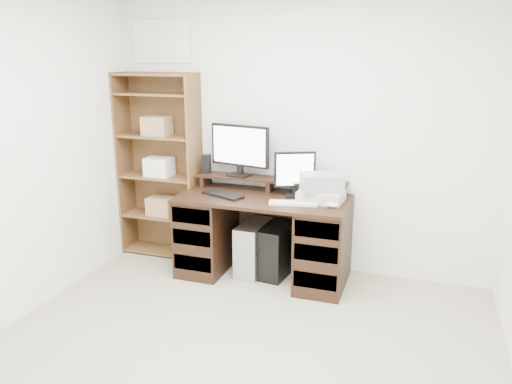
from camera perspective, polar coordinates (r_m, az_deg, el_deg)
The scene contains 14 objects.
room at distance 2.71m, azimuth -5.48°, elevation 0.15°, with size 3.54×4.04×2.54m.
desk at distance 4.50m, azimuth 0.87°, elevation -4.97°, with size 1.50×0.70×0.75m.
riser_shelf at distance 4.56m, azimuth 1.70°, elevation 1.25°, with size 1.40×0.22×0.12m.
monitor_wide at distance 4.60m, azimuth -1.85°, elevation 5.09°, with size 0.59×0.19×0.47m.
monitor_small at distance 4.38m, azimuth 4.45°, elevation 2.28°, with size 0.35×0.20×0.40m.
speaker at distance 4.77m, azimuth -5.68°, elevation 3.24°, with size 0.07×0.07×0.18m, color black.
keyboard_black at distance 4.42m, azimuth -3.82°, elevation -0.33°, with size 0.40×0.13×0.02m, color black.
keyboard_white at distance 4.18m, azimuth 4.28°, elevation -1.28°, with size 0.40×0.12×0.02m, color silver.
mouse at distance 4.13m, azimuth 8.75°, elevation -1.48°, with size 0.10×0.07×0.04m, color silver.
printer at distance 4.28m, azimuth 7.45°, elevation -0.45°, with size 0.37×0.28×0.09m, color #BBB2A3.
basket at distance 4.25m, azimuth 7.51°, elevation 1.09°, with size 0.34×0.24×0.15m, color gray.
tower_silver at distance 4.63m, azimuth -0.26°, elevation -6.38°, with size 0.21×0.48×0.48m, color #ADAFB4.
tower_black at distance 4.59m, azimuth 2.58°, elevation -6.66°, with size 0.26×0.49×0.47m.
bookshelf at distance 4.99m, azimuth -10.87°, elevation 3.11°, with size 0.80×0.30×1.80m.
Camera 1 is at (1.08, -2.37, 1.96)m, focal length 35.00 mm.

